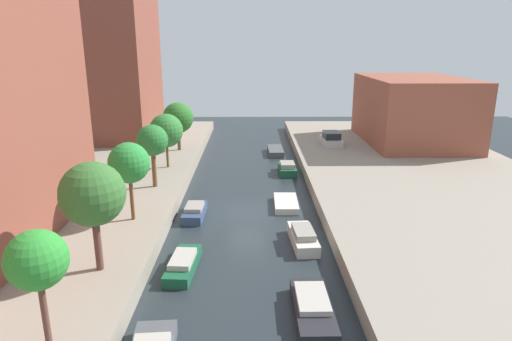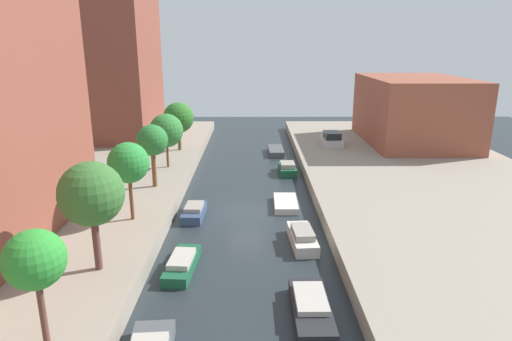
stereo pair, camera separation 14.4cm
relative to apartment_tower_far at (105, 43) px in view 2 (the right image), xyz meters
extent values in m
plane|color=#232B30|center=(16.00, -21.92, -11.58)|extent=(84.00, 84.00, 0.00)
cube|color=gray|center=(1.00, -21.92, -11.08)|extent=(20.00, 64.00, 1.00)
cube|color=gray|center=(31.00, -21.92, -11.08)|extent=(20.00, 64.00, 1.00)
cube|color=brown|center=(0.00, 0.00, 0.00)|extent=(10.00, 11.97, 21.17)
cube|color=brown|center=(34.00, -3.27, -7.07)|extent=(10.00, 14.62, 7.03)
cylinder|color=brown|center=(8.90, -37.78, -9.22)|extent=(0.24, 0.24, 2.72)
sphere|color=#2B8D2F|center=(8.90, -37.78, -7.12)|extent=(2.14, 2.14, 2.14)
cylinder|color=brown|center=(8.90, -32.04, -9.18)|extent=(0.35, 0.35, 2.81)
sphere|color=#35692D|center=(8.90, -32.04, -6.71)|extent=(3.06, 3.06, 3.06)
cylinder|color=brown|center=(8.90, -25.66, -9.19)|extent=(0.23, 0.23, 2.78)
sphere|color=#298A36|center=(8.90, -25.66, -6.93)|extent=(2.51, 2.51, 2.51)
cylinder|color=brown|center=(8.90, -19.04, -9.18)|extent=(0.34, 0.34, 2.80)
sphere|color=#277430|center=(8.90, -19.04, -6.96)|extent=(2.35, 2.35, 2.35)
cylinder|color=brown|center=(8.90, -13.52, -9.46)|extent=(0.22, 0.22, 2.25)
sphere|color=#2F7A33|center=(8.90, -13.52, -7.30)|extent=(2.93, 2.93, 2.93)
cylinder|color=brown|center=(8.90, -6.93, -9.47)|extent=(0.34, 0.34, 2.23)
sphere|color=#2B6D25|center=(8.90, -6.93, -7.27)|extent=(3.09, 3.09, 3.09)
cube|color=#B7B7BC|center=(24.92, -4.51, -10.22)|extent=(1.98, 4.15, 0.72)
cube|color=#1E2328|center=(24.92, -4.82, -9.51)|extent=(1.69, 2.31, 0.71)
cube|color=#195638|center=(12.66, -30.34, -11.30)|extent=(1.60, 4.05, 0.56)
cube|color=#B2ADA3|center=(12.66, -30.45, -10.88)|extent=(1.27, 2.26, 0.29)
cube|color=#33476B|center=(12.35, -22.85, -11.28)|extent=(1.47, 3.42, 0.61)
cube|color=gray|center=(12.35, -22.81, -10.84)|extent=(1.21, 1.90, 0.26)
cube|color=#232328|center=(19.00, -34.63, -11.27)|extent=(1.65, 4.50, 0.63)
cube|color=#B2ADA3|center=(19.00, -34.35, -10.83)|extent=(1.40, 2.48, 0.25)
cube|color=beige|center=(19.39, -27.25, -11.24)|extent=(1.61, 4.03, 0.69)
cube|color=gray|center=(19.39, -27.43, -10.71)|extent=(1.29, 2.24, 0.37)
cube|color=beige|center=(18.85, -20.86, -11.35)|extent=(1.75, 3.63, 0.47)
cube|color=#195638|center=(19.60, -12.21, -11.24)|extent=(1.55, 3.31, 0.68)
cube|color=gray|center=(19.60, -12.43, -10.70)|extent=(1.30, 1.83, 0.39)
cube|color=#4C5156|center=(18.92, -4.71, -11.28)|extent=(1.65, 4.10, 0.61)
camera|label=1|loc=(16.31, -51.77, 0.11)|focal=31.33mm
camera|label=2|loc=(16.45, -51.77, 0.11)|focal=31.33mm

